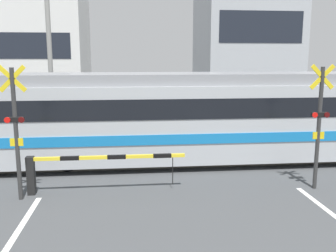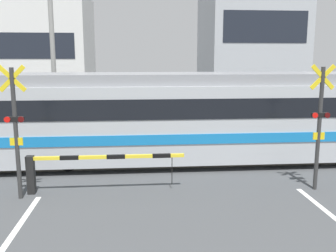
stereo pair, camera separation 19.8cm
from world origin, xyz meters
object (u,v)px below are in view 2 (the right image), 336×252
object	(u,v)px
crossing_signal_left	(16,127)
crossing_signal_right	(319,122)
crossing_barrier_near	(75,165)
crossing_barrier_far	(220,125)
commuter_train	(235,115)

from	to	relation	value
crossing_signal_left	crossing_signal_right	xyz separation A→B (m)	(8.01, 0.00, 0.00)
crossing_barrier_near	crossing_barrier_far	size ratio (longest dim) A/B	1.00
crossing_barrier_near	crossing_signal_left	bearing A→B (deg)	-166.31
crossing_barrier_far	crossing_signal_right	size ratio (longest dim) A/B	1.23
crossing_signal_left	crossing_signal_right	bearing A→B (deg)	0.00
crossing_signal_left	crossing_barrier_far	bearing A→B (deg)	41.83
commuter_train	crossing_signal_right	xyz separation A→B (m)	(1.51, -3.09, 0.24)
commuter_train	crossing_signal_left	bearing A→B (deg)	-154.58
crossing_signal_left	commuter_train	bearing A→B (deg)	25.42
crossing_barrier_near	crossing_signal_right	xyz separation A→B (m)	(6.64, -0.34, 1.15)
crossing_barrier_near	crossing_signal_right	distance (m)	6.74
crossing_barrier_far	crossing_signal_right	world-z (taller)	crossing_signal_right
crossing_barrier_far	crossing_signal_right	bearing A→B (deg)	-76.96
crossing_signal_left	crossing_signal_right	distance (m)	8.01
commuter_train	crossing_barrier_far	bearing A→B (deg)	87.33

